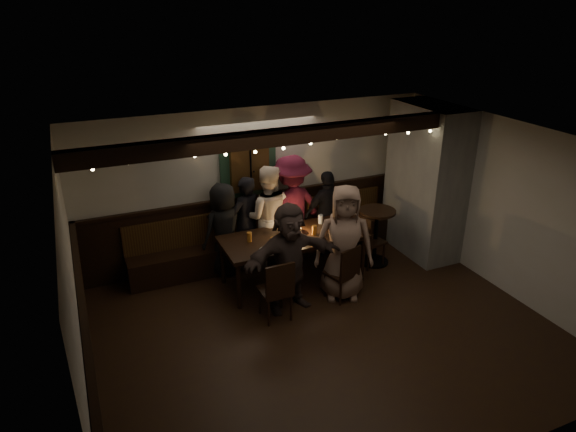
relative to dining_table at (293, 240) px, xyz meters
name	(u,v)px	position (x,y,z in m)	size (l,w,h in m)	color
room	(346,209)	(0.93, 0.02, 0.35)	(6.02, 5.01, 2.62)	black
dining_table	(293,240)	(0.00, 0.00, 0.00)	(2.23, 0.96, 0.97)	black
chair_near_left	(277,288)	(-0.64, -0.90, -0.21)	(0.42, 0.42, 0.93)	black
chair_near_right	(345,270)	(0.48, -0.80, -0.23)	(0.50, 0.50, 0.88)	black
chair_end	(366,238)	(1.32, -0.02, -0.21)	(0.49, 0.49, 0.92)	black
high_top	(376,230)	(1.53, 0.02, -0.12)	(0.61, 0.61, 0.96)	black
person_a	(224,229)	(-0.88, 0.74, 0.04)	(0.75, 0.49, 1.53)	black
person_b	(246,223)	(-0.50, 0.77, 0.06)	(0.58, 0.38, 1.58)	black
person_c	(268,216)	(-0.14, 0.71, 0.14)	(0.84, 0.66, 1.74)	beige
person_d	(291,209)	(0.30, 0.75, 0.19)	(1.19, 0.68, 1.84)	#4F1125
person_e	(327,213)	(0.95, 0.67, 0.03)	(0.88, 0.37, 1.51)	black
person_f	(289,258)	(-0.35, -0.66, 0.09)	(1.51, 0.48, 1.63)	#3B2D29
person_g	(344,243)	(0.50, -0.68, 0.16)	(0.87, 0.56, 1.77)	#8D6C5C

